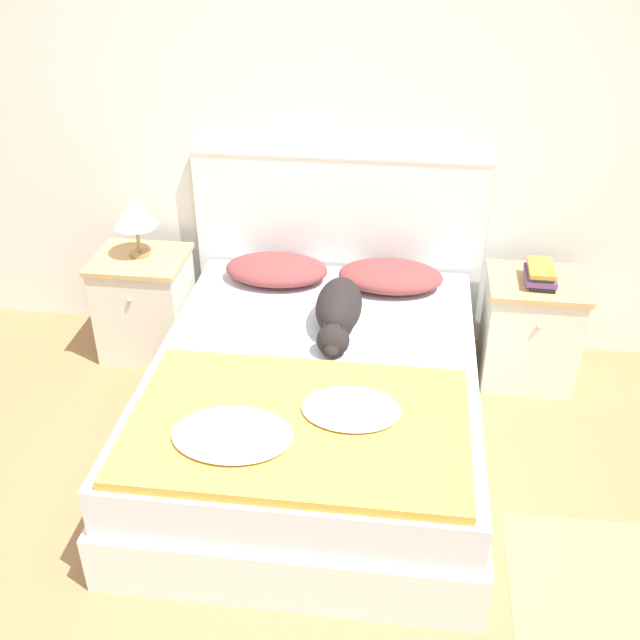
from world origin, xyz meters
TOP-DOWN VIEW (x-y plane):
  - ground_plane at (0.00, 0.00)m, footprint 16.00×16.00m
  - wall_back at (0.00, 2.13)m, footprint 9.00×0.06m
  - bed at (0.14, 1.05)m, footprint 1.53×1.96m
  - headboard at (0.14, 2.06)m, footprint 1.61×0.06m
  - nightstand_left at (-0.93, 1.78)m, footprint 0.50×0.45m
  - nightstand_right at (1.21, 1.78)m, footprint 0.50×0.45m
  - pillow_left at (-0.17, 1.81)m, footprint 0.56×0.36m
  - pillow_right at (0.45, 1.81)m, footprint 0.56×0.36m
  - quilt at (0.13, 0.56)m, footprint 1.36×0.88m
  - dog at (0.22, 1.34)m, footprint 0.22×0.66m
  - book_stack at (1.21, 1.75)m, footprint 0.16×0.23m
  - table_lamp at (-0.93, 1.81)m, footprint 0.24×0.24m

SIDE VIEW (x-z plane):
  - ground_plane at x=0.00m, z-range 0.00..0.00m
  - bed at x=0.14m, z-range 0.00..0.49m
  - nightstand_left at x=-0.93m, z-range 0.00..0.60m
  - nightstand_right at x=1.21m, z-range 0.00..0.60m
  - quilt at x=0.13m, z-range 0.48..0.56m
  - pillow_left at x=-0.17m, z-range 0.49..0.62m
  - pillow_right at x=0.45m, z-range 0.49..0.62m
  - dog at x=0.22m, z-range 0.49..0.70m
  - headboard at x=0.14m, z-range 0.02..1.17m
  - book_stack at x=1.21m, z-range 0.60..0.70m
  - table_lamp at x=-0.93m, z-range 0.68..1.01m
  - wall_back at x=0.00m, z-range 0.00..2.55m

